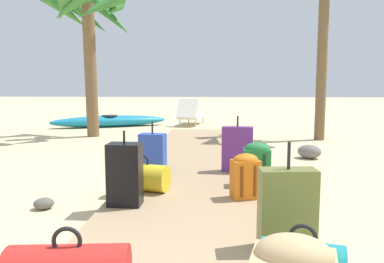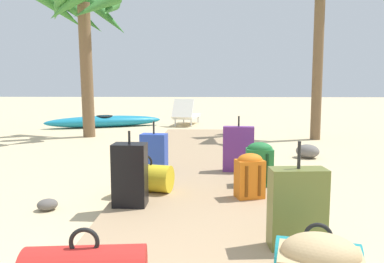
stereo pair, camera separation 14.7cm
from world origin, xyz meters
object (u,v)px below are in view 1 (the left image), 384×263
object	(u,v)px
palm_tree_far_left	(88,22)
suitcase_blue	(153,154)
suitcase_olive	(287,209)
kayak	(110,121)
lounge_chair	(191,114)
backpack_orange	(245,175)
suitcase_black	(125,174)
suitcase_purple	(237,149)
backpack_green	(257,163)
duffel_bag_yellow	(142,177)

from	to	relation	value
palm_tree_far_left	suitcase_blue	bearing A→B (deg)	-62.55
suitcase_olive	kayak	xyz separation A→B (m)	(-3.63, 8.53, -0.21)
lounge_chair	backpack_orange	bearing A→B (deg)	-82.32
lounge_chair	suitcase_black	bearing A→B (deg)	-91.14
backpack_orange	suitcase_blue	xyz separation A→B (m)	(-1.16, 1.07, 0.02)
suitcase_olive	lounge_chair	xyz separation A→B (m)	(-1.27, 9.12, -0.05)
suitcase_blue	suitcase_purple	size ratio (longest dim) A/B	0.92
backpack_orange	backpack_green	bearing A→B (deg)	71.85
backpack_orange	suitcase_black	bearing A→B (deg)	-165.75
suitcase_blue	suitcase_purple	world-z (taller)	suitcase_purple
backpack_orange	backpack_green	distance (m)	0.56
backpack_orange	suitcase_purple	distance (m)	1.26
backpack_green	kayak	xyz separation A→B (m)	(-3.59, 6.73, -0.18)
backpack_green	palm_tree_far_left	distance (m)	6.27
backpack_green	duffel_bag_yellow	bearing A→B (deg)	-167.12
suitcase_black	kayak	world-z (taller)	suitcase_black
backpack_green	suitcase_blue	size ratio (longest dim) A/B	0.73
lounge_chair	suitcase_blue	bearing A→B (deg)	-90.86
lounge_chair	palm_tree_far_left	bearing A→B (deg)	-130.21
suitcase_black	suitcase_purple	distance (m)	1.98
backpack_green	suitcase_purple	world-z (taller)	suitcase_purple
suitcase_blue	lounge_chair	world-z (taller)	lounge_chair
suitcase_blue	suitcase_purple	distance (m)	1.16
suitcase_blue	palm_tree_far_left	xyz separation A→B (m)	(-2.14, 4.12, 2.35)
backpack_orange	lounge_chair	distance (m)	7.92
backpack_green	palm_tree_far_left	xyz separation A→B (m)	(-3.47, 4.67, 2.35)
suitcase_purple	lounge_chair	bearing A→B (deg)	98.98
backpack_green	lounge_chair	bearing A→B (deg)	99.55
duffel_bag_yellow	palm_tree_far_left	bearing A→B (deg)	113.45
palm_tree_far_left	kayak	world-z (taller)	palm_tree_far_left
duffel_bag_yellow	suitcase_purple	bearing A→B (deg)	42.40
suitcase_olive	duffel_bag_yellow	distance (m)	2.02
duffel_bag_yellow	backpack_orange	bearing A→B (deg)	-11.17
backpack_green	duffel_bag_yellow	xyz separation A→B (m)	(-1.32, -0.30, -0.12)
kayak	lounge_chair	bearing A→B (deg)	13.90
backpack_orange	lounge_chair	world-z (taller)	lounge_chair
backpack_orange	palm_tree_far_left	distance (m)	6.59
backpack_green	suitcase_black	distance (m)	1.63
backpack_green	suitcase_blue	bearing A→B (deg)	157.70
backpack_orange	suitcase_olive	distance (m)	1.29
backpack_orange	suitcase_olive	world-z (taller)	suitcase_olive
backpack_orange	suitcase_blue	world-z (taller)	suitcase_blue
palm_tree_far_left	kayak	size ratio (longest dim) A/B	1.05
duffel_bag_yellow	suitcase_blue	bearing A→B (deg)	91.03
lounge_chair	backpack_green	bearing A→B (deg)	-80.45
duffel_bag_yellow	kayak	world-z (taller)	duffel_bag_yellow
suitcase_olive	suitcase_purple	world-z (taller)	suitcase_olive
lounge_chair	suitcase_purple	bearing A→B (deg)	-81.02
suitcase_blue	suitcase_black	bearing A→B (deg)	-92.46
suitcase_purple	kayak	size ratio (longest dim) A/B	0.23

